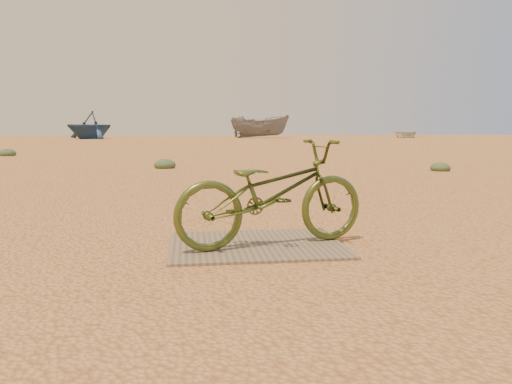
{
  "coord_description": "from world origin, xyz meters",
  "views": [
    {
      "loc": [
        -0.42,
        -3.51,
        1.0
      ],
      "look_at": [
        0.13,
        0.57,
        0.46
      ],
      "focal_mm": 35.0,
      "sensor_mm": 36.0,
      "label": 1
    }
  ],
  "objects": [
    {
      "name": "ground",
      "position": [
        0.0,
        0.0,
        0.0
      ],
      "size": [
        120.0,
        120.0,
        0.0
      ],
      "primitive_type": "plane",
      "color": "tan",
      "rests_on": "ground"
    },
    {
      "name": "plywood_board",
      "position": [
        0.13,
        0.57,
        0.01
      ],
      "size": [
        1.45,
        1.12,
        0.02
      ],
      "primitive_type": "cube",
      "color": "#7B6B50",
      "rests_on": "ground"
    },
    {
      "name": "bicycle",
      "position": [
        0.25,
        0.5,
        0.46
      ],
      "size": [
        1.76,
        0.98,
        0.88
      ],
      "primitive_type": "imported",
      "rotation": [
        0.0,
        0.0,
        1.83
      ],
      "color": "#455420",
      "rests_on": "plywood_board"
    },
    {
      "name": "boat_far_left",
      "position": [
        -8.89,
        41.58,
        1.21
      ],
      "size": [
        6.01,
        6.09,
        2.43
      ],
      "primitive_type": "imported",
      "rotation": [
        0.0,
        0.0,
        -0.69
      ],
      "color": "navy",
      "rests_on": "ground"
    },
    {
      "name": "boat_mid_right",
      "position": [
        6.31,
        43.64,
        1.07
      ],
      "size": [
        5.83,
        3.02,
        2.15
      ],
      "primitive_type": "imported",
      "rotation": [
        0.0,
        0.0,
        1.4
      ],
      "color": "slate",
      "rests_on": "ground"
    },
    {
      "name": "boat_far_right",
      "position": [
        20.44,
        42.74,
        0.45
      ],
      "size": [
        4.67,
        5.23,
        0.89
      ],
      "primitive_type": "imported",
      "rotation": [
        0.0,
        0.0,
        -0.46
      ],
      "color": "silver",
      "rests_on": "ground"
    },
    {
      "name": "kale_a",
      "position": [
        -1.01,
        8.92,
        0.0
      ],
      "size": [
        0.53,
        0.53,
        0.29
      ],
      "primitive_type": "ellipsoid",
      "color": "#4F633F",
      "rests_on": "ground"
    },
    {
      "name": "kale_b",
      "position": [
        5.33,
        7.3,
        0.0
      ],
      "size": [
        0.45,
        0.45,
        0.25
      ],
      "primitive_type": "ellipsoid",
      "color": "#4F633F",
      "rests_on": "ground"
    },
    {
      "name": "kale_c",
      "position": [
        -6.77,
        15.1,
        0.0
      ],
      "size": [
        0.59,
        0.59,
        0.32
      ],
      "primitive_type": "ellipsoid",
      "color": "#4F633F",
      "rests_on": "ground"
    }
  ]
}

